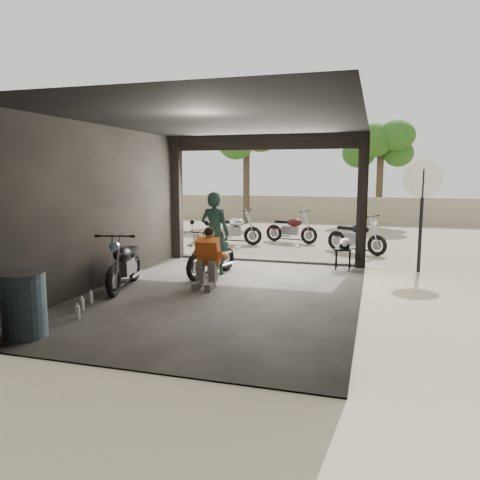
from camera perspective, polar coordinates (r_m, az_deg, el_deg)
The scene contains 16 objects.
ground at distance 8.79m, azimuth -2.22°, elevation -6.78°, with size 80.00×80.00×0.00m, color #7A6D56.
garage at distance 9.07m, azimuth -1.17°, elevation 1.91°, with size 7.00×7.13×3.20m.
boundary_wall at distance 22.28m, azimuth 9.29°, elevation 3.75°, with size 18.00×0.30×1.20m, color gray.
tree_left at distance 21.40m, azimuth 0.80°, elevation 12.75°, with size 2.20×2.20×5.60m.
tree_right at distance 22.09m, azimuth 16.84°, elevation 11.16°, with size 2.20×2.20×5.00m.
main_bike at distance 10.34m, azimuth -3.49°, elevation -1.53°, with size 0.65×1.58×1.06m, color white, non-canonical shape.
left_bike at distance 9.44m, azimuth -13.94°, elevation -2.43°, with size 0.69×1.69×1.14m, color black, non-canonical shape.
outside_bike_a at distance 14.97m, azimuth -0.85°, elevation 1.63°, with size 0.69×1.68×1.13m, color black, non-canonical shape.
outside_bike_b at distance 15.38m, azimuth 6.26°, elevation 1.64°, with size 0.65×1.59×1.07m, color #41100F, non-canonical shape.
outside_bike_c at distance 13.68m, azimuth 14.01°, elevation 0.73°, with size 0.68×1.64×1.11m, color black, non-canonical shape.
rider at distance 10.47m, azimuth -3.08°, elevation 0.82°, with size 0.68×0.45×1.86m, color #172F2A.
mechanic at distance 9.22m, azimuth -4.10°, elevation -2.39°, with size 0.59×0.80×1.16m, color #C4561A, non-canonical shape.
stool at distance 11.23m, azimuth 12.47°, elevation -1.39°, with size 0.37×0.37×0.52m.
helmet at distance 11.20m, azimuth 12.69°, elevation -0.38°, with size 0.26×0.28×0.25m, color white.
oil_drum at distance 7.13m, azimuth -24.83°, elevation -7.29°, with size 0.59×0.59×0.91m, color #405A6C.
sign_post at distance 11.38m, azimuth 21.34°, elevation 4.99°, with size 0.86×0.08×2.57m.
Camera 1 is at (2.71, -8.05, 2.26)m, focal length 35.00 mm.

